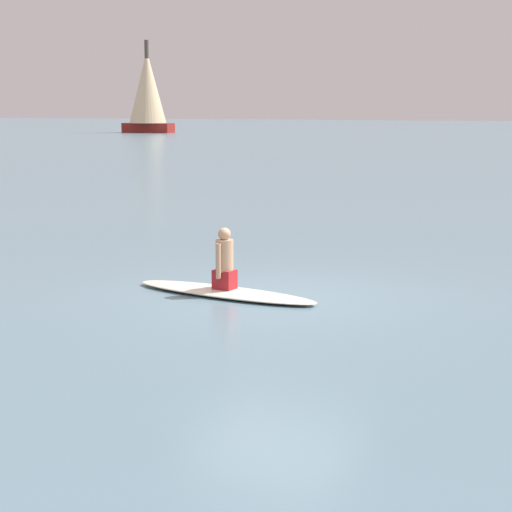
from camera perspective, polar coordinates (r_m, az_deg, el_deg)
ground_plane at (r=13.20m, az=1.26°, el=-2.80°), size 400.00×400.00×0.00m
surfboard at (r=13.46m, az=-2.04°, el=-2.34°), size 3.21×0.91×0.10m
person_paddler at (r=13.37m, az=-2.05°, el=-0.34°), size 0.32×0.41×0.94m
sailboat_far_left at (r=107.16m, az=-7.05°, el=10.64°), size 6.43×4.78×10.84m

